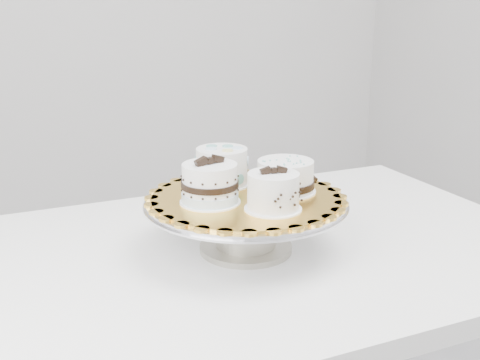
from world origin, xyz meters
name	(u,v)px	position (x,y,z in m)	size (l,w,h in m)	color
table	(258,278)	(0.11, 0.06, 0.67)	(1.27, 0.88, 0.75)	white
cake_stand	(246,215)	(0.07, 0.05, 0.83)	(0.41, 0.41, 0.11)	gray
cake_board	(246,198)	(0.07, 0.05, 0.86)	(0.38, 0.38, 0.01)	gold
cake_swirl	(273,192)	(0.08, -0.04, 0.90)	(0.11, 0.11, 0.09)	white
cake_banded	(210,185)	(-0.01, 0.05, 0.90)	(0.12, 0.12, 0.10)	white
cake_dots	(222,166)	(0.06, 0.15, 0.91)	(0.13, 0.13, 0.08)	white
cake_ribbon	(286,177)	(0.16, 0.04, 0.90)	(0.13, 0.13, 0.07)	white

